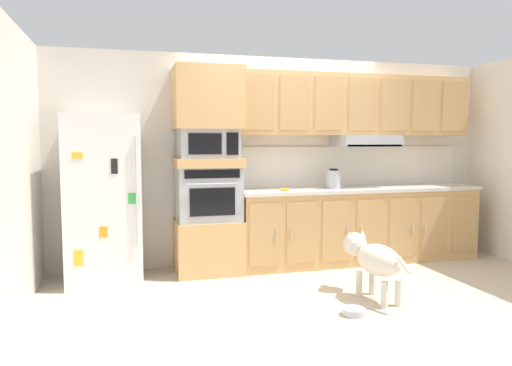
{
  "coord_description": "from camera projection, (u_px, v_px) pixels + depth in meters",
  "views": [
    {
      "loc": [
        -1.86,
        -4.62,
        1.49
      ],
      "look_at": [
        -0.56,
        0.14,
        1.06
      ],
      "focal_mm": 33.93,
      "sensor_mm": 36.0,
      "label": 1
    }
  ],
  "objects": [
    {
      "name": "dog_food_bowl",
      "position": [
        354.0,
        311.0,
        4.15
      ],
      "size": [
        0.2,
        0.2,
        0.06
      ],
      "color": "#B2B7BC",
      "rests_on": "ground"
    },
    {
      "name": "appliance_mid_shelf",
      "position": [
        208.0,
        162.0,
        5.42
      ],
      "size": [
        0.74,
        0.62,
        0.1
      ],
      "primitive_type": "cube",
      "color": "tan",
      "rests_on": "built_in_oven"
    },
    {
      "name": "side_panel_left",
      "position": [
        13.0,
        169.0,
        4.21
      ],
      "size": [
        0.12,
        7.1,
        2.5
      ],
      "primitive_type": "cube",
      "color": "beige",
      "rests_on": "ground"
    },
    {
      "name": "built_in_oven",
      "position": [
        208.0,
        193.0,
        5.44
      ],
      "size": [
        0.7,
        0.62,
        0.6
      ],
      "color": "#A8AAAF",
      "rests_on": "oven_base_cabinet"
    },
    {
      "name": "oven_base_cabinet",
      "position": [
        208.0,
        246.0,
        5.5
      ],
      "size": [
        0.74,
        0.62,
        0.6
      ],
      "primitive_type": "cube",
      "color": "tan",
      "rests_on": "ground"
    },
    {
      "name": "ground_plane",
      "position": [
        312.0,
        284.0,
        5.06
      ],
      "size": [
        9.6,
        9.6,
        0.0
      ],
      "primitive_type": "plane",
      "color": "beige"
    },
    {
      "name": "dog",
      "position": [
        373.0,
        258.0,
        4.55
      ],
      "size": [
        0.38,
        0.96,
        0.61
      ],
      "rotation": [
        0.0,
        0.0,
        1.75
      ],
      "color": "beige",
      "rests_on": "ground"
    },
    {
      "name": "refrigerator",
      "position": [
        104.0,
        199.0,
        5.09
      ],
      "size": [
        0.76,
        0.73,
        1.76
      ],
      "color": "white",
      "rests_on": "ground"
    },
    {
      "name": "countertop_slab",
      "position": [
        359.0,
        189.0,
        5.94
      ],
      "size": [
        3.06,
        0.64,
        0.04
      ],
      "primitive_type": "cube",
      "color": "beige",
      "rests_on": "lower_cabinet_run"
    },
    {
      "name": "upper_cabinet_with_hood",
      "position": [
        357.0,
        107.0,
        5.97
      ],
      "size": [
        3.02,
        0.48,
        0.88
      ],
      "color": "tan",
      "rests_on": "backsplash_panel"
    },
    {
      "name": "appliance_upper_cabinet",
      "position": [
        207.0,
        98.0,
        5.35
      ],
      "size": [
        0.74,
        0.62,
        0.68
      ],
      "primitive_type": "cube",
      "color": "tan",
      "rests_on": "microwave"
    },
    {
      "name": "electric_kettle",
      "position": [
        334.0,
        179.0,
        5.78
      ],
      "size": [
        0.17,
        0.17,
        0.24
      ],
      "color": "#A8AAAF",
      "rests_on": "countertop_slab"
    },
    {
      "name": "backsplash_panel",
      "position": [
        349.0,
        166.0,
        6.19
      ],
      "size": [
        3.06,
        0.02,
        0.5
      ],
      "primitive_type": "cube",
      "color": "silver",
      "rests_on": "countertop_slab"
    },
    {
      "name": "lower_cabinet_run",
      "position": [
        359.0,
        226.0,
        5.98
      ],
      "size": [
        3.02,
        0.63,
        0.88
      ],
      "color": "tan",
      "rests_on": "ground"
    },
    {
      "name": "back_kitchen_wall",
      "position": [
        279.0,
        160.0,
        6.01
      ],
      "size": [
        6.2,
        0.12,
        2.5
      ],
      "primitive_type": "cube",
      "color": "beige",
      "rests_on": "ground"
    },
    {
      "name": "microwave",
      "position": [
        208.0,
        144.0,
        5.39
      ],
      "size": [
        0.64,
        0.54,
        0.32
      ],
      "color": "#A8AAAF",
      "rests_on": "appliance_mid_shelf"
    },
    {
      "name": "screwdriver",
      "position": [
        285.0,
        189.0,
        5.56
      ],
      "size": [
        0.16,
        0.17,
        0.03
      ],
      "color": "yellow",
      "rests_on": "countertop_slab"
    }
  ]
}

